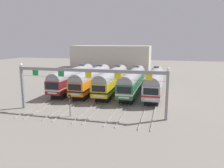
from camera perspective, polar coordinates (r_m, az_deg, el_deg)
name	(u,v)px	position (r m, az deg, el deg)	size (l,w,h in m)	color
ground_plane	(112,93)	(44.71, 0.05, -2.22)	(160.00, 160.00, 0.00)	gray
track_bed	(127,79)	(60.99, 3.99, 1.41)	(18.25, 70.00, 0.15)	gray
commuter_train_maroon	(74,78)	(46.91, -9.92, 1.59)	(2.88, 18.06, 5.05)	maroon
commuter_train_orange	(92,79)	(45.37, -5.08, 1.39)	(2.88, 18.06, 5.05)	orange
commuter_train_yellow	(112,79)	(44.17, 0.05, 1.17)	(2.88, 18.06, 5.05)	gold
commuter_train_green	(133,80)	(43.34, 5.42, 0.93)	(2.88, 18.06, 5.05)	#236B42
commuter_train_stainless	(155,81)	(42.91, 10.95, 0.68)	(2.88, 18.06, 5.05)	#B2B5BA
catenary_gantry	(88,77)	(31.02, -6.11, 1.69)	(21.99, 0.44, 6.97)	gray
yard_signal_mast	(70,101)	(30.77, -10.89, -4.38)	(0.28, 0.35, 3.14)	#59595E
maintenance_building	(111,57)	(85.24, -0.25, 7.01)	(29.69, 10.00, 8.52)	beige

